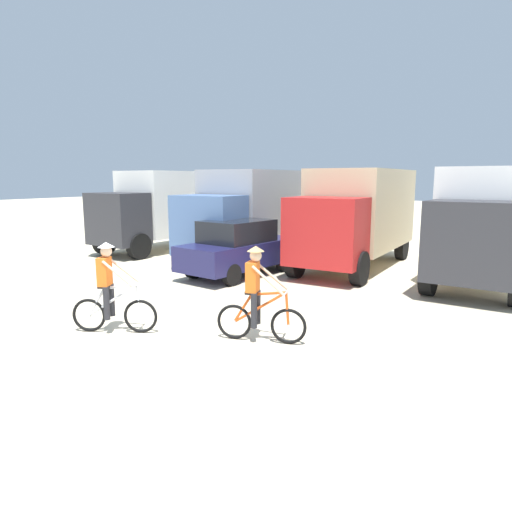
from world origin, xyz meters
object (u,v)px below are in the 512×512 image
Objects in this scene: box_truck_tan_camper at (358,213)px; cyclist_orange_shirt at (110,291)px; box_truck_avon_van at (490,219)px; sedan_parked at (239,248)px; box_truck_white_box at (170,206)px; box_truck_grey_hauler at (253,209)px; cyclist_cowboy_hat at (258,298)px.

cyclist_orange_shirt is (-1.94, -9.20, -1.03)m from box_truck_tan_camper.
sedan_parked is at bearing -155.66° from box_truck_avon_van.
box_truck_avon_van is 1.56× the size of sedan_parked.
box_truck_white_box is at bearing -179.73° from box_truck_tan_camper.
box_truck_white_box and box_truck_grey_hauler have the same top height.
cyclist_cowboy_hat is (0.82, -8.16, -1.03)m from box_truck_tan_camper.
box_truck_tan_camper is 8.26m from cyclist_cowboy_hat.
box_truck_grey_hauler is 4.02m from box_truck_tan_camper.
box_truck_tan_camper is 3.71× the size of cyclist_orange_shirt.
box_truck_avon_van is (4.08, -0.21, 0.00)m from box_truck_tan_camper.
sedan_parked is (1.28, -3.00, -0.99)m from box_truck_grey_hauler.
box_truck_white_box is 3.79× the size of cyclist_orange_shirt.
box_truck_white_box is at bearing 179.21° from box_truck_avon_van.
sedan_parked is (-6.80, -3.08, -0.99)m from box_truck_avon_van.
box_truck_white_box is 1.02× the size of box_truck_tan_camper.
box_truck_grey_hauler is (4.39, -0.25, 0.00)m from box_truck_white_box.
box_truck_white_box is 11.26m from cyclist_orange_shirt.
cyclist_orange_shirt is (6.45, -9.16, -1.03)m from box_truck_white_box.
cyclist_cowboy_hat is at bearing -41.39° from box_truck_white_box.
box_truck_grey_hauler is at bearing 113.20° from sedan_parked.
box_truck_avon_van is at bearing 67.67° from cyclist_cowboy_hat.
box_truck_tan_camper is 9.46m from cyclist_orange_shirt.
box_truck_grey_hauler is 9.29m from cyclist_cowboy_hat.
box_truck_white_box is 1.00× the size of box_truck_avon_van.
box_truck_avon_van is 3.77× the size of cyclist_orange_shirt.
cyclist_orange_shirt reaches higher than sedan_parked.
box_truck_grey_hauler is at bearing 121.52° from cyclist_cowboy_hat.
sedan_parked is at bearing 97.51° from cyclist_orange_shirt.
cyclist_orange_shirt is (2.06, -8.91, -1.03)m from box_truck_grey_hauler.
cyclist_cowboy_hat is (9.22, -8.12, -1.03)m from box_truck_white_box.
cyclist_orange_shirt is at bearing -101.91° from box_truck_tan_camper.
box_truck_avon_van is at bearing 24.34° from sedan_parked.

